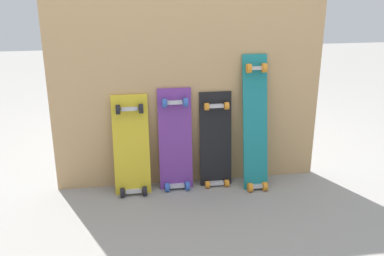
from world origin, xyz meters
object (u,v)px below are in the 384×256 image
skateboard_purple (176,144)px  skateboard_teal (255,128)px  skateboard_black (216,144)px  skateboard_yellow (132,150)px

skateboard_purple → skateboard_teal: size_ratio=0.78×
skateboard_purple → skateboard_teal: (0.53, -0.05, 0.10)m
skateboard_purple → skateboard_black: size_ratio=1.04×
skateboard_black → skateboard_teal: 0.29m
skateboard_yellow → skateboard_black: 0.57m
skateboard_yellow → skateboard_purple: skateboard_purple is taller
skateboard_purple → skateboard_teal: bearing=-5.0°
skateboard_yellow → skateboard_purple: bearing=3.9°
skateboard_yellow → skateboard_black: bearing=2.7°
skateboard_yellow → skateboard_black: (0.57, 0.03, -0.01)m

